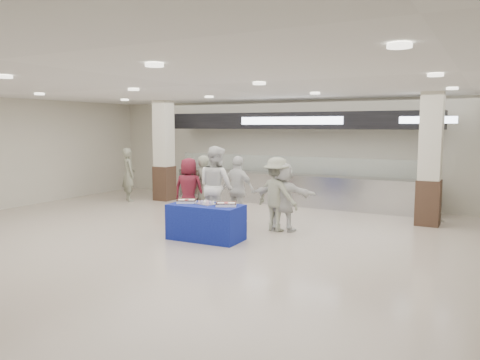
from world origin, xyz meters
The scene contains 15 objects.
ground centered at (0.00, 0.00, 0.00)m, with size 14.00×14.00×0.00m, color beige.
serving_line centered at (0.00, 5.40, 1.16)m, with size 8.70×0.85×2.80m.
column_left centered at (-4.00, 4.20, 1.53)m, with size 0.55×0.55×3.20m.
column_right centered at (4.00, 4.20, 1.53)m, with size 0.55×0.55×3.20m.
display_table centered at (0.07, 0.37, 0.38)m, with size 1.55×0.78×0.75m, color navy.
sheet_cake_left centered at (-0.42, 0.37, 0.79)m, with size 0.50×0.46×0.09m.
sheet_cake_right centered at (0.54, 0.43, 0.79)m, with size 0.51×0.47×0.09m.
cupcake_tray centered at (0.05, 0.42, 0.78)m, with size 0.49×0.42×0.07m.
civilian_maroon centered at (-1.41, 1.87, 0.80)m, with size 0.78×0.51×1.60m, color maroon.
soldier_a centered at (-1.10, 2.12, 0.83)m, with size 0.60×0.40×1.66m, color gray.
chef_tall centered at (-0.47, 1.66, 0.96)m, with size 0.93×0.73×1.92m, color white.
chef_short centered at (-0.17, 2.20, 0.83)m, with size 0.98×0.41×1.67m, color white.
soldier_b centered at (1.04, 1.85, 0.85)m, with size 1.09×0.63×1.69m, color gray.
civilian_white centered at (1.17, 1.90, 0.80)m, with size 1.49×0.47×1.60m, color white.
soldier_bg centered at (-4.88, 3.50, 0.85)m, with size 0.62×0.41×1.70m, color gray.
Camera 1 is at (5.37, -7.80, 2.40)m, focal length 35.00 mm.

